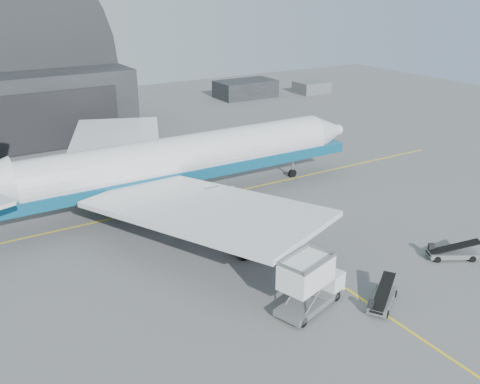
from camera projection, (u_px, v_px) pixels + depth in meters
ground at (305, 261)px, 52.99m from camera, size 200.00×200.00×0.00m
taxi_lines at (239, 217)px, 63.04m from camera, size 80.00×42.12×0.02m
distant_bldg_a at (245, 97)px, 128.59m from camera, size 14.00×8.00×4.00m
distant_bldg_b at (311, 93)px, 133.68m from camera, size 8.00×6.00×2.80m
airliner at (168, 162)px, 64.80m from camera, size 55.53×53.85×19.49m
catering_truck at (310, 283)px, 44.49m from camera, size 7.44×4.53×4.80m
pushback_tug at (253, 247)px, 54.43m from camera, size 4.14×2.63×1.84m
belt_loader_a at (382, 299)px, 45.65m from camera, size 4.83×3.88×1.91m
belt_loader_b at (452, 253)px, 53.34m from camera, size 5.01×3.82×1.96m
traffic_cone at (262, 236)px, 57.72m from camera, size 0.36×0.36×0.51m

